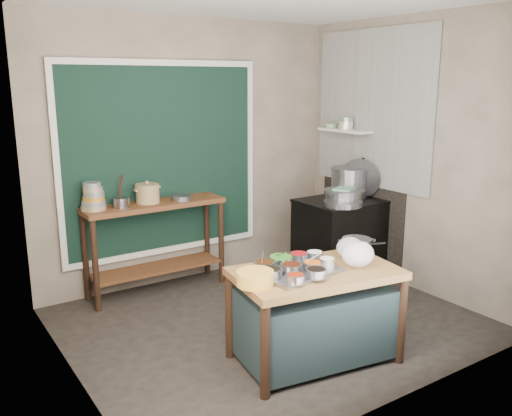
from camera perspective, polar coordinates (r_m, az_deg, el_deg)
floor at (r=5.08m, az=1.54°, el=-11.97°), size 3.50×3.00×0.02m
back_wall at (r=5.94m, az=-6.86°, el=5.88°), size 3.50×0.02×2.80m
left_wall at (r=3.92m, az=-19.81°, el=1.37°), size 0.02×3.00×2.80m
right_wall at (r=5.84m, az=15.94°, el=5.35°), size 0.02×3.00×2.80m
curtain_panel at (r=5.76m, az=-9.77°, el=5.05°), size 2.10×0.02×1.90m
curtain_frame at (r=5.75m, az=-9.73°, el=5.04°), size 2.22×0.03×2.02m
tile_panel at (r=6.15m, az=12.11°, el=10.15°), size 0.02×1.70×1.70m
soot_patch at (r=6.39m, az=11.01°, el=-0.13°), size 0.01×1.30×1.30m
wall_shelf at (r=6.31m, az=9.37°, el=8.06°), size 0.22×0.70×0.03m
prep_table at (r=4.32m, az=6.21°, el=-11.17°), size 1.35×0.90×0.75m
back_counter at (r=5.70m, az=-10.48°, el=-4.09°), size 1.45×0.40×0.95m
stove_block at (r=6.13m, az=8.94°, el=-3.29°), size 0.90×0.68×0.85m
stove_top at (r=6.02m, az=9.09°, el=0.73°), size 0.92×0.69×0.03m
condiment_tray at (r=4.09m, az=4.28°, el=-6.67°), size 0.65×0.50×0.03m
condiment_bowls at (r=4.07m, az=3.89°, el=-6.08°), size 0.68×0.51×0.08m
yellow_basin at (r=3.84m, az=-0.10°, el=-7.38°), size 0.35×0.35×0.10m
saucepan at (r=4.57m, az=10.52°, el=-3.97°), size 0.32×0.32×0.14m
plastic_bag_a at (r=4.26m, az=10.68°, el=-4.80°), size 0.32×0.29×0.20m
plastic_bag_b at (r=4.47m, az=9.81°, el=-4.12°), size 0.29×0.27×0.17m
bowl_stack at (r=5.39m, az=-16.77°, el=1.04°), size 0.24×0.24×0.27m
utensil_cup at (r=5.43m, az=-14.01°, el=0.58°), size 0.19×0.19×0.10m
ceramic_crock at (r=5.56m, az=-11.35°, el=1.41°), size 0.30×0.30×0.17m
wide_bowl at (r=5.64m, az=-7.87°, el=1.08°), size 0.28×0.28×0.05m
stock_pot at (r=6.13m, az=9.76°, el=2.66°), size 0.53×0.53×0.33m
pot_lid at (r=6.14m, az=10.99°, el=3.13°), size 0.28×0.46×0.44m
steamer at (r=5.87m, az=9.27°, el=1.26°), size 0.44×0.44×0.14m
green_cloth at (r=5.85m, az=9.29°, el=2.02°), size 0.29×0.27×0.02m
shallow_pan at (r=5.72m, az=9.12°, el=0.49°), size 0.51×0.51×0.05m
shelf_bowl_stack at (r=6.29m, az=9.49°, el=8.75°), size 0.17×0.17×0.13m
shelf_bowl_green at (r=6.49m, az=7.91°, el=8.60°), size 0.14×0.14×0.05m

